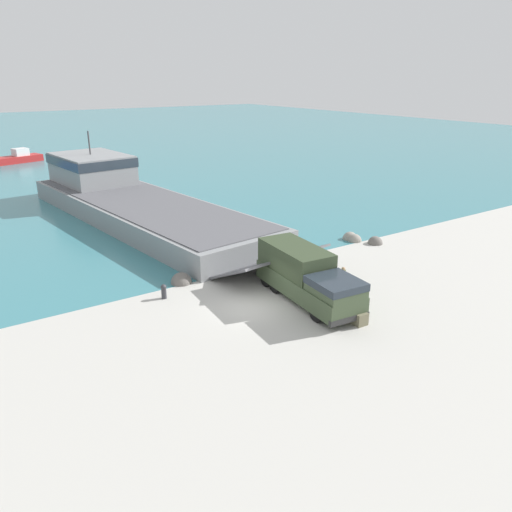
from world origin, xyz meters
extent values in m
plane|color=#B7B5AD|center=(0.00, 0.00, 0.00)|extent=(240.00, 240.00, 0.00)
cube|color=teal|center=(0.00, 95.16, 0.00)|extent=(240.00, 180.00, 0.01)
cube|color=gray|center=(1.74, 20.86, 0.92)|extent=(12.40, 32.26, 1.83)
cube|color=#56565B|center=(1.74, 20.86, 1.87)|extent=(11.56, 30.93, 0.08)
cube|color=gray|center=(0.48, 31.60, 3.35)|extent=(7.15, 9.46, 3.04)
cube|color=#28333D|center=(0.48, 31.60, 4.26)|extent=(7.34, 9.57, 0.91)
cylinder|color=#3F3F42|center=(0.48, 31.60, 6.07)|extent=(0.16, 0.16, 2.40)
cube|color=#56565B|center=(3.78, 3.38, 1.00)|extent=(7.89, 4.66, 1.82)
cube|color=#3D4C33|center=(3.23, -1.10, 0.94)|extent=(3.20, 8.22, 1.12)
cube|color=#3D4C33|center=(3.00, -3.75, 1.90)|extent=(2.58, 2.93, 0.82)
cube|color=#28333D|center=(3.00, -3.75, 2.11)|extent=(2.66, 2.96, 0.41)
cube|color=#344129|center=(3.35, 0.26, 2.26)|extent=(2.84, 5.29, 1.52)
cube|color=#2D2D2D|center=(2.88, -5.03, 0.53)|extent=(2.56, 0.46, 0.32)
cylinder|color=black|center=(4.05, -3.68, 0.58)|extent=(0.47, 1.19, 1.16)
cylinder|color=black|center=(1.98, -3.49, 0.58)|extent=(0.47, 1.19, 1.16)
cylinder|color=black|center=(4.44, 0.74, 0.58)|extent=(0.47, 1.19, 1.16)
cylinder|color=black|center=(2.37, 0.92, 0.58)|extent=(0.47, 1.19, 1.16)
cylinder|color=black|center=(4.54, 1.83, 0.58)|extent=(0.47, 1.19, 1.16)
cylinder|color=black|center=(2.47, 2.02, 0.58)|extent=(0.47, 1.19, 1.16)
cylinder|color=#475638|center=(5.51, -1.66, 0.43)|extent=(0.14, 0.14, 0.87)
cylinder|color=#475638|center=(5.66, -1.55, 0.43)|extent=(0.14, 0.14, 0.87)
cube|color=#475638|center=(5.58, -1.60, 1.21)|extent=(0.50, 0.45, 0.69)
sphere|color=tan|center=(5.58, -1.60, 1.67)|extent=(0.23, 0.23, 0.23)
cube|color=#B22323|center=(-1.95, 62.82, 0.50)|extent=(7.35, 4.48, 1.00)
cube|color=silver|center=(-1.45, 62.97, 1.55)|extent=(2.51, 2.33, 1.10)
cylinder|color=#333338|center=(-3.76, 3.91, 0.32)|extent=(0.31, 0.31, 0.63)
sphere|color=#333338|center=(-3.76, 3.91, 0.73)|extent=(0.36, 0.36, 0.36)
cube|color=#6B664C|center=(3.64, -4.97, 0.35)|extent=(0.72, 0.86, 0.69)
sphere|color=#66605B|center=(14.56, 4.19, 0.00)|extent=(1.19, 1.19, 1.19)
sphere|color=gray|center=(13.69, 6.14, 0.00)|extent=(1.23, 1.23, 1.23)
sphere|color=#66605B|center=(-1.85, 5.52, 0.00)|extent=(1.37, 1.37, 1.37)
sphere|color=gray|center=(13.66, 5.58, 0.00)|extent=(1.14, 1.14, 1.14)
camera|label=1|loc=(-14.37, -21.97, 12.66)|focal=35.00mm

